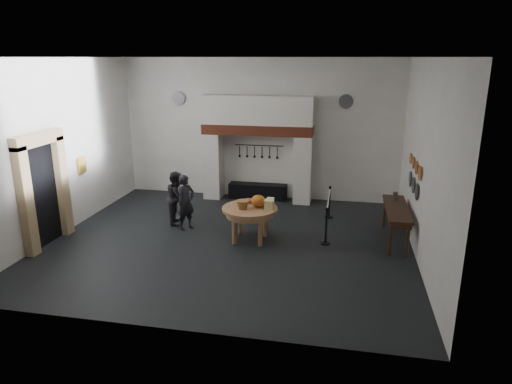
% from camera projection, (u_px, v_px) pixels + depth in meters
% --- Properties ---
extents(floor, '(9.00, 8.00, 0.02)m').
position_uv_depth(floor, '(230.00, 241.00, 11.61)').
color(floor, black).
rests_on(floor, ground).
extents(ceiling, '(9.00, 8.00, 0.02)m').
position_uv_depth(ceiling, '(227.00, 57.00, 10.33)').
color(ceiling, silver).
rests_on(ceiling, wall_back).
extents(wall_back, '(9.00, 0.02, 4.50)m').
position_uv_depth(wall_back, '(260.00, 130.00, 14.74)').
color(wall_back, white).
rests_on(wall_back, floor).
extents(wall_front, '(9.00, 0.02, 4.50)m').
position_uv_depth(wall_front, '(166.00, 205.00, 7.21)').
color(wall_front, white).
rests_on(wall_front, floor).
extents(wall_left, '(0.02, 8.00, 4.50)m').
position_uv_depth(wall_left, '(60.00, 148.00, 11.81)').
color(wall_left, white).
rests_on(wall_left, floor).
extents(wall_right, '(0.02, 8.00, 4.50)m').
position_uv_depth(wall_right, '(425.00, 162.00, 10.14)').
color(wall_right, white).
rests_on(wall_right, floor).
extents(chimney_pier_left, '(0.55, 0.70, 2.15)m').
position_uv_depth(chimney_pier_left, '(214.00, 165.00, 15.01)').
color(chimney_pier_left, silver).
rests_on(chimney_pier_left, floor).
extents(chimney_pier_right, '(0.55, 0.70, 2.15)m').
position_uv_depth(chimney_pier_right, '(303.00, 170.00, 14.47)').
color(chimney_pier_right, silver).
rests_on(chimney_pier_right, floor).
extents(hearth_brick_band, '(3.50, 0.72, 0.32)m').
position_uv_depth(hearth_brick_band, '(257.00, 129.00, 14.39)').
color(hearth_brick_band, '#9E442B').
rests_on(hearth_brick_band, chimney_pier_left).
extents(chimney_hood, '(3.50, 0.70, 0.90)m').
position_uv_depth(chimney_hood, '(257.00, 110.00, 14.22)').
color(chimney_hood, silver).
rests_on(chimney_hood, hearth_brick_band).
extents(iron_range, '(1.90, 0.45, 0.50)m').
position_uv_depth(iron_range, '(258.00, 191.00, 15.04)').
color(iron_range, black).
rests_on(iron_range, floor).
extents(utensil_rail, '(1.60, 0.02, 0.02)m').
position_uv_depth(utensil_rail, '(259.00, 145.00, 14.80)').
color(utensil_rail, black).
rests_on(utensil_rail, wall_back).
extents(door_recess, '(0.04, 1.10, 2.50)m').
position_uv_depth(door_recess, '(42.00, 196.00, 11.14)').
color(door_recess, black).
rests_on(door_recess, floor).
extents(door_jamb_near, '(0.22, 0.30, 2.60)m').
position_uv_depth(door_jamb_near, '(26.00, 202.00, 10.45)').
color(door_jamb_near, tan).
rests_on(door_jamb_near, floor).
extents(door_jamb_far, '(0.22, 0.30, 2.60)m').
position_uv_depth(door_jamb_far, '(62.00, 186.00, 11.77)').
color(door_jamb_far, tan).
rests_on(door_jamb_far, floor).
extents(door_lintel, '(0.22, 1.70, 0.30)m').
position_uv_depth(door_lintel, '(38.00, 139.00, 10.73)').
color(door_lintel, tan).
rests_on(door_lintel, door_jamb_near).
extents(wall_plaque, '(0.05, 0.34, 0.44)m').
position_uv_depth(wall_plaque, '(82.00, 165.00, 12.73)').
color(wall_plaque, gold).
rests_on(wall_plaque, wall_left).
extents(work_table, '(1.63, 1.63, 0.07)m').
position_uv_depth(work_table, '(250.00, 209.00, 11.46)').
color(work_table, '#B37A54').
rests_on(work_table, floor).
extents(pumpkin, '(0.36, 0.36, 0.31)m').
position_uv_depth(pumpkin, '(258.00, 201.00, 11.46)').
color(pumpkin, '#C8701C').
rests_on(pumpkin, work_table).
extents(cheese_block_big, '(0.22, 0.22, 0.24)m').
position_uv_depth(cheese_block_big, '(269.00, 205.00, 11.27)').
color(cheese_block_big, '#DECE84').
rests_on(cheese_block_big, work_table).
extents(cheese_block_small, '(0.18, 0.18, 0.20)m').
position_uv_depth(cheese_block_small, '(270.00, 202.00, 11.56)').
color(cheese_block_small, '#F9F195').
rests_on(cheese_block_small, work_table).
extents(wicker_basket, '(0.37, 0.37, 0.22)m').
position_uv_depth(wicker_basket, '(243.00, 205.00, 11.30)').
color(wicker_basket, olive).
rests_on(wicker_basket, work_table).
extents(bread_loaf, '(0.31, 0.18, 0.13)m').
position_uv_depth(bread_loaf, '(249.00, 201.00, 11.78)').
color(bread_loaf, '#9F6A38').
rests_on(bread_loaf, work_table).
extents(visitor_near, '(0.60, 0.66, 1.51)m').
position_uv_depth(visitor_near, '(186.00, 202.00, 12.24)').
color(visitor_near, black).
rests_on(visitor_near, floor).
extents(visitor_far, '(0.71, 0.83, 1.49)m').
position_uv_depth(visitor_far, '(177.00, 198.00, 12.69)').
color(visitor_far, black).
rests_on(visitor_far, floor).
extents(side_table, '(0.55, 2.20, 0.06)m').
position_uv_depth(side_table, '(397.00, 208.00, 11.39)').
color(side_table, '#351F13').
rests_on(side_table, floor).
extents(pewter_jug, '(0.12, 0.12, 0.22)m').
position_uv_depth(pewter_jug, '(395.00, 196.00, 11.91)').
color(pewter_jug, '#47474C').
rests_on(pewter_jug, side_table).
extents(copper_pan_a, '(0.03, 0.34, 0.34)m').
position_uv_depth(copper_pan_a, '(420.00, 173.00, 10.42)').
color(copper_pan_a, '#C6662D').
rests_on(copper_pan_a, wall_right).
extents(copper_pan_b, '(0.03, 0.32, 0.32)m').
position_uv_depth(copper_pan_b, '(417.00, 168.00, 10.94)').
color(copper_pan_b, '#C6662D').
rests_on(copper_pan_b, wall_right).
extents(copper_pan_c, '(0.03, 0.30, 0.30)m').
position_uv_depth(copper_pan_c, '(414.00, 163.00, 11.45)').
color(copper_pan_c, '#C6662D').
rests_on(copper_pan_c, wall_right).
extents(copper_pan_d, '(0.03, 0.28, 0.28)m').
position_uv_depth(copper_pan_d, '(411.00, 158.00, 11.97)').
color(copper_pan_d, '#C6662D').
rests_on(copper_pan_d, wall_right).
extents(pewter_plate_left, '(0.03, 0.40, 0.40)m').
position_uv_depth(pewter_plate_left, '(417.00, 192.00, 10.75)').
color(pewter_plate_left, '#4C4C51').
rests_on(pewter_plate_left, wall_right).
extents(pewter_plate_mid, '(0.03, 0.40, 0.40)m').
position_uv_depth(pewter_plate_mid, '(413.00, 185.00, 11.31)').
color(pewter_plate_mid, '#4C4C51').
rests_on(pewter_plate_mid, wall_right).
extents(pewter_plate_right, '(0.03, 0.40, 0.40)m').
position_uv_depth(pewter_plate_right, '(410.00, 179.00, 11.88)').
color(pewter_plate_right, '#4C4C51').
rests_on(pewter_plate_right, wall_right).
extents(pewter_plate_back_left, '(0.44, 0.03, 0.44)m').
position_uv_depth(pewter_plate_back_left, '(178.00, 99.00, 14.93)').
color(pewter_plate_back_left, '#4C4C51').
rests_on(pewter_plate_back_left, wall_back).
extents(pewter_plate_back_right, '(0.44, 0.03, 0.44)m').
position_uv_depth(pewter_plate_back_right, '(346.00, 101.00, 13.93)').
color(pewter_plate_back_right, '#4C4C51').
rests_on(pewter_plate_back_right, wall_back).
extents(barrier_post_near, '(0.05, 0.05, 0.90)m').
position_uv_depth(barrier_post_near, '(326.00, 227.00, 11.31)').
color(barrier_post_near, black).
rests_on(barrier_post_near, floor).
extents(barrier_post_far, '(0.05, 0.05, 0.90)m').
position_uv_depth(barrier_post_far, '(329.00, 203.00, 13.20)').
color(barrier_post_far, black).
rests_on(barrier_post_far, floor).
extents(barrier_rope, '(0.04, 2.00, 0.04)m').
position_uv_depth(barrier_rope, '(329.00, 200.00, 12.14)').
color(barrier_rope, white).
rests_on(barrier_rope, barrier_post_near).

